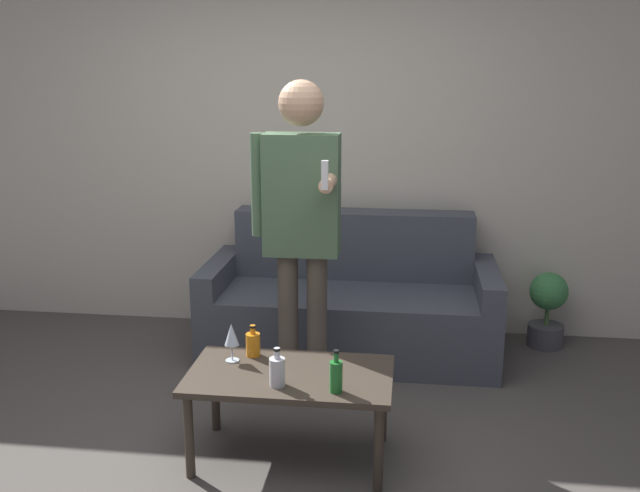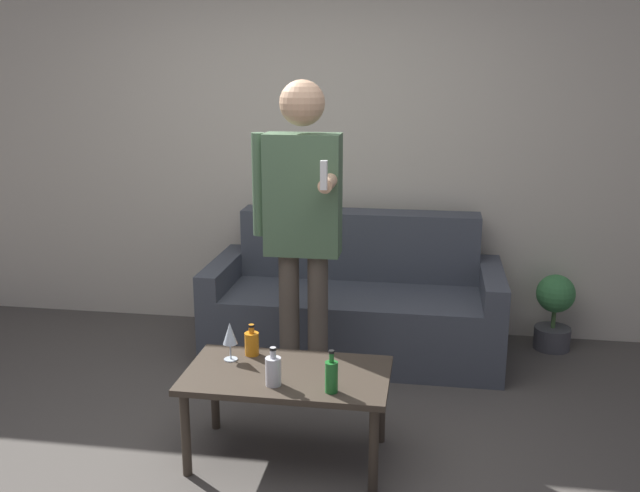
{
  "view_description": "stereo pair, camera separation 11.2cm",
  "coord_description": "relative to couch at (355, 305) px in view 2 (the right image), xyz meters",
  "views": [
    {
      "loc": [
        0.74,
        -2.76,
        1.87
      ],
      "look_at": [
        0.29,
        0.75,
        0.95
      ],
      "focal_mm": 40.0,
      "sensor_mm": 36.0,
      "label": 1
    },
    {
      "loc": [
        0.85,
        -2.74,
        1.87
      ],
      "look_at": [
        0.29,
        0.75,
        0.95
      ],
      "focal_mm": 40.0,
      "sensor_mm": 36.0,
      "label": 2
    }
  ],
  "objects": [
    {
      "name": "ground_plane",
      "position": [
        -0.38,
        -1.67,
        -0.32
      ],
      "size": [
        16.0,
        16.0,
        0.0
      ],
      "primitive_type": "plane",
      "color": "#514C47"
    },
    {
      "name": "wall_back",
      "position": [
        -0.38,
        0.47,
        1.03
      ],
      "size": [
        8.0,
        0.06,
        2.7
      ],
      "color": "beige",
      "rests_on": "ground_plane"
    },
    {
      "name": "couch",
      "position": [
        0.0,
        0.0,
        0.0
      ],
      "size": [
        1.87,
        0.82,
        0.9
      ],
      "color": "#474C56",
      "rests_on": "ground_plane"
    },
    {
      "name": "coffee_table",
      "position": [
        -0.17,
        -1.37,
        0.08
      ],
      "size": [
        0.96,
        0.55,
        0.45
      ],
      "color": "#3D3328",
      "rests_on": "ground_plane"
    },
    {
      "name": "bottle_orange",
      "position": [
        0.07,
        -1.54,
        0.21
      ],
      "size": [
        0.06,
        0.06,
        0.2
      ],
      "color": "#23752D",
      "rests_on": "coffee_table"
    },
    {
      "name": "bottle_green",
      "position": [
        -0.2,
        -1.52,
        0.2
      ],
      "size": [
        0.07,
        0.07,
        0.18
      ],
      "color": "silver",
      "rests_on": "coffee_table"
    },
    {
      "name": "bottle_dark",
      "position": [
        -0.38,
        -1.2,
        0.19
      ],
      "size": [
        0.07,
        0.07,
        0.16
      ],
      "color": "orange",
      "rests_on": "coffee_table"
    },
    {
      "name": "wine_glass_near",
      "position": [
        -0.47,
        -1.27,
        0.26
      ],
      "size": [
        0.07,
        0.07,
        0.19
      ],
      "color": "silver",
      "rests_on": "coffee_table"
    },
    {
      "name": "person_standing_front",
      "position": [
        -0.21,
        -0.77,
        0.75
      ],
      "size": [
        0.47,
        0.44,
        1.78
      ],
      "color": "brown",
      "rests_on": "ground_plane"
    },
    {
      "name": "potted_plant",
      "position": [
        1.3,
        0.24,
        -0.04
      ],
      "size": [
        0.25,
        0.25,
        0.51
      ],
      "color": "#4C4C51",
      "rests_on": "ground_plane"
    }
  ]
}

